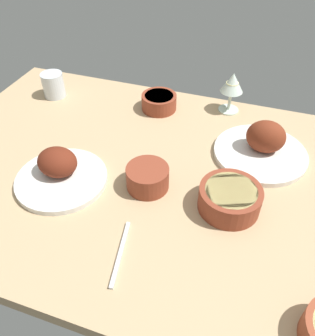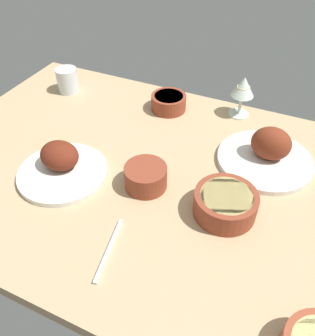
{
  "view_description": "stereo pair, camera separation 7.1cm",
  "coord_description": "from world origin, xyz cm",
  "px_view_note": "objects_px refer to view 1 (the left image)",
  "views": [
    {
      "loc": [
        -22.9,
        67.3,
        70.53
      ],
      "look_at": [
        0.0,
        0.0,
        6.0
      ],
      "focal_mm": 37.12,
      "sensor_mm": 36.0,
      "label": 1
    },
    {
      "loc": [
        -29.53,
        64.66,
        70.53
      ],
      "look_at": [
        0.0,
        0.0,
        6.0
      ],
      "focal_mm": 37.12,
      "sensor_mm": 36.0,
      "label": 2
    }
  ],
  "objects_px": {
    "bowl_sauce": "(148,177)",
    "water_tumbler": "(53,85)",
    "bowl_soup": "(159,101)",
    "bowl_pasta": "(230,198)",
    "plate_near_viewer": "(263,146)",
    "fork_loose": "(120,253)",
    "plate_far_side": "(60,172)",
    "wine_glass": "(232,85)"
  },
  "relations": [
    {
      "from": "bowl_pasta",
      "to": "bowl_soup",
      "type": "bearing_deg",
      "value": -50.45
    },
    {
      "from": "bowl_pasta",
      "to": "fork_loose",
      "type": "xyz_separation_m",
      "value": [
        0.2,
        0.22,
        -0.03
      ]
    },
    {
      "from": "plate_near_viewer",
      "to": "wine_glass",
      "type": "relative_size",
      "value": 1.94
    },
    {
      "from": "fork_loose",
      "to": "plate_far_side",
      "type": "bearing_deg",
      "value": -134.65
    },
    {
      "from": "bowl_sauce",
      "to": "water_tumbler",
      "type": "xyz_separation_m",
      "value": [
        0.48,
        -0.33,
        0.01
      ]
    },
    {
      "from": "bowl_soup",
      "to": "fork_loose",
      "type": "distance_m",
      "value": 0.6
    },
    {
      "from": "plate_near_viewer",
      "to": "fork_loose",
      "type": "distance_m",
      "value": 0.52
    },
    {
      "from": "water_tumbler",
      "to": "bowl_pasta",
      "type": "bearing_deg",
      "value": 154.27
    },
    {
      "from": "bowl_sauce",
      "to": "wine_glass",
      "type": "xyz_separation_m",
      "value": [
        -0.14,
        -0.44,
        0.07
      ]
    },
    {
      "from": "plate_near_viewer",
      "to": "bowl_soup",
      "type": "height_order",
      "value": "plate_near_viewer"
    },
    {
      "from": "water_tumbler",
      "to": "fork_loose",
      "type": "bearing_deg",
      "value": 132.01
    },
    {
      "from": "bowl_soup",
      "to": "water_tumbler",
      "type": "bearing_deg",
      "value": 5.69
    },
    {
      "from": "bowl_soup",
      "to": "bowl_pasta",
      "type": "distance_m",
      "value": 0.49
    },
    {
      "from": "plate_near_viewer",
      "to": "fork_loose",
      "type": "bearing_deg",
      "value": 60.52
    },
    {
      "from": "plate_far_side",
      "to": "wine_glass",
      "type": "xyz_separation_m",
      "value": [
        -0.37,
        -0.49,
        0.07
      ]
    },
    {
      "from": "bowl_sauce",
      "to": "water_tumbler",
      "type": "distance_m",
      "value": 0.59
    },
    {
      "from": "plate_far_side",
      "to": "bowl_soup",
      "type": "relative_size",
      "value": 2.05
    },
    {
      "from": "plate_near_viewer",
      "to": "bowl_pasta",
      "type": "height_order",
      "value": "plate_near_viewer"
    },
    {
      "from": "plate_far_side",
      "to": "bowl_pasta",
      "type": "relative_size",
      "value": 1.59
    },
    {
      "from": "bowl_pasta",
      "to": "water_tumbler",
      "type": "height_order",
      "value": "water_tumbler"
    },
    {
      "from": "plate_far_side",
      "to": "water_tumbler",
      "type": "height_order",
      "value": "plate_far_side"
    },
    {
      "from": "plate_far_side",
      "to": "water_tumbler",
      "type": "xyz_separation_m",
      "value": [
        0.25,
        -0.38,
        0.02
      ]
    },
    {
      "from": "water_tumbler",
      "to": "fork_loose",
      "type": "relative_size",
      "value": 0.51
    },
    {
      "from": "bowl_sauce",
      "to": "wine_glass",
      "type": "distance_m",
      "value": 0.47
    },
    {
      "from": "plate_near_viewer",
      "to": "bowl_sauce",
      "type": "relative_size",
      "value": 2.39
    },
    {
      "from": "wine_glass",
      "to": "plate_near_viewer",
      "type": "bearing_deg",
      "value": 122.89
    },
    {
      "from": "plate_far_side",
      "to": "fork_loose",
      "type": "bearing_deg",
      "value": 145.66
    },
    {
      "from": "plate_near_viewer",
      "to": "bowl_sauce",
      "type": "distance_m",
      "value": 0.36
    },
    {
      "from": "bowl_sauce",
      "to": "water_tumbler",
      "type": "relative_size",
      "value": 1.29
    },
    {
      "from": "bowl_pasta",
      "to": "fork_loose",
      "type": "bearing_deg",
      "value": 46.88
    },
    {
      "from": "bowl_soup",
      "to": "wine_glass",
      "type": "distance_m",
      "value": 0.25
    },
    {
      "from": "water_tumbler",
      "to": "bowl_sauce",
      "type": "bearing_deg",
      "value": 145.44
    },
    {
      "from": "bowl_soup",
      "to": "wine_glass",
      "type": "bearing_deg",
      "value": -163.53
    },
    {
      "from": "plate_far_side",
      "to": "water_tumbler",
      "type": "relative_size",
      "value": 2.81
    },
    {
      "from": "plate_near_viewer",
      "to": "bowl_sauce",
      "type": "height_order",
      "value": "plate_near_viewer"
    },
    {
      "from": "plate_near_viewer",
      "to": "bowl_sauce",
      "type": "xyz_separation_m",
      "value": [
        0.27,
        0.23,
        0.0
      ]
    },
    {
      "from": "bowl_soup",
      "to": "fork_loose",
      "type": "height_order",
      "value": "bowl_soup"
    },
    {
      "from": "bowl_pasta",
      "to": "plate_far_side",
      "type": "bearing_deg",
      "value": 5.78
    },
    {
      "from": "water_tumbler",
      "to": "fork_loose",
      "type": "height_order",
      "value": "water_tumbler"
    },
    {
      "from": "bowl_soup",
      "to": "water_tumbler",
      "type": "relative_size",
      "value": 1.37
    },
    {
      "from": "bowl_pasta",
      "to": "water_tumbler",
      "type": "relative_size",
      "value": 1.77
    },
    {
      "from": "bowl_soup",
      "to": "water_tumbler",
      "type": "xyz_separation_m",
      "value": [
        0.39,
        0.04,
        0.01
      ]
    }
  ]
}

